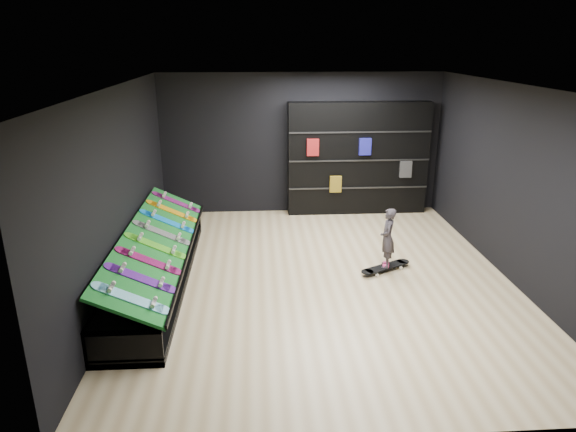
{
  "coord_description": "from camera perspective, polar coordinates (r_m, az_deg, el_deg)",
  "views": [
    {
      "loc": [
        -0.99,
        -7.41,
        3.61
      ],
      "look_at": [
        -0.5,
        0.2,
        1.0
      ],
      "focal_mm": 32.0,
      "sensor_mm": 36.0,
      "label": 1
    }
  ],
  "objects": [
    {
      "name": "display_board_5",
      "position": [
        8.84,
        -13.24,
        -0.59
      ],
      "size": [
        0.93,
        0.22,
        0.5
      ],
      "primitive_type": null,
      "rotation": [
        0.0,
        0.44,
        0.0
      ],
      "color": "blue",
      "rests_on": "turf_ramp"
    },
    {
      "name": "wall_left",
      "position": [
        7.96,
        -18.19,
        2.56
      ],
      "size": [
        0.02,
        7.0,
        3.0
      ],
      "primitive_type": "cube",
      "color": "black",
      "rests_on": "ground"
    },
    {
      "name": "display_board_0",
      "position": [
        6.39,
        -17.01,
        -8.73
      ],
      "size": [
        0.93,
        0.22,
        0.5
      ],
      "primitive_type": null,
      "rotation": [
        0.0,
        0.44,
        0.0
      ],
      "color": "#0CB2E5",
      "rests_on": "turf_ramp"
    },
    {
      "name": "wall_right",
      "position": [
        8.68,
        23.87,
        3.18
      ],
      "size": [
        0.02,
        7.0,
        3.0
      ],
      "primitive_type": "cube",
      "color": "black",
      "rests_on": "ground"
    },
    {
      "name": "wall_back",
      "position": [
        11.15,
        1.48,
        8.0
      ],
      "size": [
        6.0,
        0.02,
        3.0
      ],
      "primitive_type": "cube",
      "color": "black",
      "rests_on": "ground"
    },
    {
      "name": "display_board_7",
      "position": [
        9.85,
        -12.27,
        1.52
      ],
      "size": [
        0.93,
        0.22,
        0.5
      ],
      "primitive_type": null,
      "rotation": [
        0.0,
        0.44,
        0.0
      ],
      "color": "#2626BF",
      "rests_on": "turf_ramp"
    },
    {
      "name": "wall_front",
      "position": [
        4.55,
        9.46,
        -9.03
      ],
      "size": [
        6.0,
        0.02,
        3.0
      ],
      "primitive_type": "cube",
      "color": "black",
      "rests_on": "ground"
    },
    {
      "name": "display_board_3",
      "position": [
        7.84,
        -14.45,
        -3.23
      ],
      "size": [
        0.93,
        0.22,
        0.5
      ],
      "primitive_type": null,
      "rotation": [
        0.0,
        0.44,
        0.0
      ],
      "color": "green",
      "rests_on": "turf_ramp"
    },
    {
      "name": "ceiling",
      "position": [
        7.5,
        4.04,
        14.19
      ],
      "size": [
        6.0,
        7.0,
        0.01
      ],
      "primitive_type": "cube",
      "color": "white",
      "rests_on": "ground"
    },
    {
      "name": "child",
      "position": [
        8.53,
        10.92,
        -3.64
      ],
      "size": [
        0.2,
        0.25,
        0.6
      ],
      "primitive_type": "imported",
      "rotation": [
        0.0,
        0.0,
        -1.78
      ],
      "color": "black",
      "rests_on": "floor_skateboard"
    },
    {
      "name": "floor_skateboard",
      "position": [
        8.67,
        10.78,
        -5.73
      ],
      "size": [
        0.97,
        0.66,
        0.09
      ],
      "primitive_type": null,
      "rotation": [
        0.0,
        0.0,
        0.49
      ],
      "color": "black",
      "rests_on": "ground"
    },
    {
      "name": "display_board_1",
      "position": [
        6.86,
        -16.03,
        -6.64
      ],
      "size": [
        0.93,
        0.22,
        0.5
      ],
      "primitive_type": null,
      "rotation": [
        0.0,
        0.44,
        0.0
      ],
      "color": "purple",
      "rests_on": "turf_ramp"
    },
    {
      "name": "display_board_2",
      "position": [
        7.34,
        -15.19,
        -4.82
      ],
      "size": [
        0.93,
        0.22,
        0.5
      ],
      "primitive_type": null,
      "rotation": [
        0.0,
        0.44,
        0.0
      ],
      "color": "#E5198C",
      "rests_on": "turf_ramp"
    },
    {
      "name": "display_board_6",
      "position": [
        9.34,
        -12.73,
        0.52
      ],
      "size": [
        0.93,
        0.22,
        0.5
      ],
      "primitive_type": null,
      "rotation": [
        0.0,
        0.44,
        0.0
      ],
      "color": "orange",
      "rests_on": "turf_ramp"
    },
    {
      "name": "back_shelving",
      "position": [
        11.21,
        7.76,
        6.34
      ],
      "size": [
        3.01,
        0.35,
        2.41
      ],
      "primitive_type": "cube",
      "color": "black",
      "rests_on": "ground"
    },
    {
      "name": "display_board_4",
      "position": [
        8.33,
        -13.81,
        -1.83
      ],
      "size": [
        0.93,
        0.22,
        0.5
      ],
      "primitive_type": null,
      "rotation": [
        0.0,
        0.44,
        0.0
      ],
      "color": "black",
      "rests_on": "turf_ramp"
    },
    {
      "name": "floor",
      "position": [
        8.3,
        3.56,
        -6.92
      ],
      "size": [
        6.0,
        7.0,
        0.01
      ],
      "primitive_type": "cube",
      "color": "#D0BA8D",
      "rests_on": "ground"
    },
    {
      "name": "display_rack",
      "position": [
        8.28,
        -14.28,
        -5.66
      ],
      "size": [
        0.9,
        4.5,
        0.5
      ],
      "primitive_type": null,
      "color": "black",
      "rests_on": "ground"
    },
    {
      "name": "turf_ramp",
      "position": [
        8.1,
        -14.19,
        -2.69
      ],
      "size": [
        0.92,
        4.5,
        0.46
      ],
      "primitive_type": "cube",
      "rotation": [
        0.0,
        0.44,
        0.0
      ],
      "color": "#0E591A",
      "rests_on": "display_rack"
    }
  ]
}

